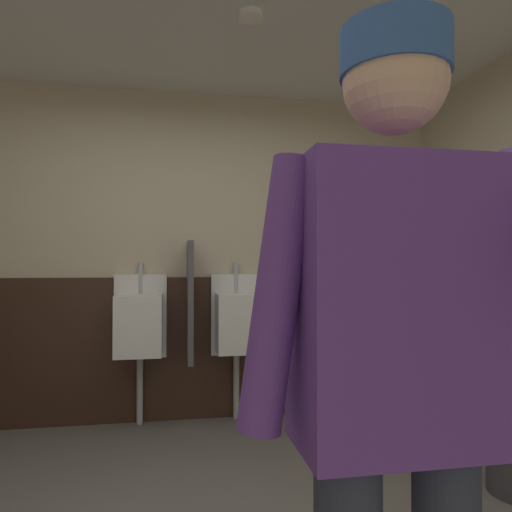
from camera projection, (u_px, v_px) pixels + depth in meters
name	position (u px, v px, depth m)	size (l,w,h in m)	color
wall_back	(183.00, 254.00, 3.75)	(4.76, 0.12, 2.62)	beige
wainscot_band_back	(183.00, 348.00, 3.66)	(4.16, 0.03, 1.13)	#382319
downlight_far	(251.00, 16.00, 2.55)	(0.14, 0.14, 0.03)	white
urinal_left	(139.00, 324.00, 3.46)	(0.40, 0.34, 1.24)	white
urinal_middle	(238.00, 322.00, 3.59)	(0.40, 0.34, 1.24)	white
privacy_divider_panel	(190.00, 301.00, 3.46)	(0.04, 0.40, 0.90)	#4C4C51
person	(399.00, 364.00, 0.96)	(0.64, 0.60, 1.72)	#2D3342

